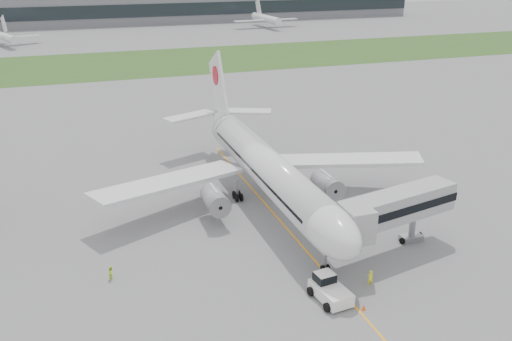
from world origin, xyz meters
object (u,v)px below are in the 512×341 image
object	(u,v)px
pushback_tug	(329,289)
jet_bridge	(393,209)
ground_crew_near	(370,278)
airliner	(264,165)

from	to	relation	value
pushback_tug	jet_bridge	world-z (taller)	jet_bridge
pushback_tug	ground_crew_near	distance (m)	5.21
airliner	pushback_tug	bearing A→B (deg)	-94.26
pushback_tug	ground_crew_near	world-z (taller)	pushback_tug
ground_crew_near	pushback_tug	bearing A→B (deg)	12.14
pushback_tug	ground_crew_near	size ratio (longest dim) A/B	2.73
airliner	jet_bridge	size ratio (longest dim) A/B	3.32
pushback_tug	ground_crew_near	xyz separation A→B (m)	(5.15, 0.73, -0.19)
ground_crew_near	jet_bridge	bearing A→B (deg)	-131.52
jet_bridge	ground_crew_near	distance (m)	9.26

